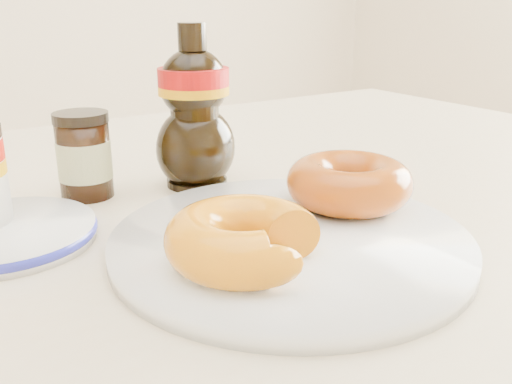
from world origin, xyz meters
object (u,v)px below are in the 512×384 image
dining_table (175,290)px  plate (290,241)px  blue_rim_saucer (6,233)px  donut_whole (349,182)px  dark_jar (84,156)px  syrup_bottle (194,107)px  donut_bitten (243,238)px

dining_table → plate: (0.04, -0.13, 0.09)m
dining_table → blue_rim_saucer: size_ratio=9.48×
plate → blue_rim_saucer: (-0.19, 0.14, 0.00)m
blue_rim_saucer → donut_whole: bearing=-22.5°
dining_table → donut_whole: (0.13, -0.10, 0.12)m
donut_whole → dark_jar: (-0.18, 0.19, 0.01)m
donut_whole → syrup_bottle: size_ratio=0.67×
dining_table → plate: size_ratio=4.88×
plate → syrup_bottle: (0.02, 0.19, 0.08)m
dark_jar → syrup_bottle: bearing=-14.0°
donut_bitten → blue_rim_saucer: 0.21m
plate → dark_jar: bearing=113.3°
dining_table → blue_rim_saucer: (-0.14, 0.01, 0.09)m
donut_whole → blue_rim_saucer: donut_whole is taller
syrup_bottle → dark_jar: (-0.11, 0.03, -0.04)m
plate → syrup_bottle: 0.21m
donut_bitten → donut_whole: donut_whole is taller
blue_rim_saucer → dining_table: bearing=-3.9°
dining_table → dark_jar: (-0.05, 0.09, 0.13)m
donut_whole → syrup_bottle: (-0.07, 0.16, 0.05)m
donut_whole → blue_rim_saucer: 0.30m
donut_bitten → dark_jar: bearing=118.7°
donut_whole → syrup_bottle: syrup_bottle is taller
plate → donut_bitten: 0.07m
plate → dark_jar: 0.24m
dark_jar → blue_rim_saucer: size_ratio=0.58×
plate → blue_rim_saucer: 0.23m
plate → blue_rim_saucer: bearing=143.0°
plate → donut_bitten: (-0.06, -0.02, 0.03)m
dark_jar → donut_bitten: bearing=-81.9°
plate → dark_jar: (-0.09, 0.22, 0.03)m
donut_bitten → donut_whole: (0.15, 0.05, 0.00)m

